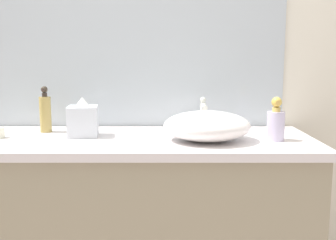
{
  "coord_description": "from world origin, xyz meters",
  "views": [
    {
      "loc": [
        0.09,
        -1.32,
        1.21
      ],
      "look_at": [
        0.09,
        0.37,
        0.94
      ],
      "focal_mm": 42.37,
      "sensor_mm": 36.0,
      "label": 1
    }
  ],
  "objects": [
    {
      "name": "candle_jar",
      "position": [
        -0.65,
        0.38,
        0.88
      ],
      "size": [
        0.05,
        0.05,
        0.05
      ],
      "primitive_type": "cylinder",
      "color": "silver",
      "rests_on": "vanity_counter"
    },
    {
      "name": "faucet",
      "position": [
        0.25,
        0.5,
        0.96
      ],
      "size": [
        0.03,
        0.14,
        0.16
      ],
      "color": "silver",
      "rests_on": "vanity_counter"
    },
    {
      "name": "wall_mirror_panel",
      "position": [
        -0.08,
        0.69,
        1.4
      ],
      "size": [
        1.5,
        0.01,
        1.09
      ],
      "primitive_type": "cube",
      "color": "#B2BCC6",
      "rests_on": "vanity_counter"
    },
    {
      "name": "tissue_box",
      "position": [
        -0.29,
        0.41,
        0.93
      ],
      "size": [
        0.14,
        0.14,
        0.17
      ],
      "color": "silver",
      "rests_on": "vanity_counter"
    },
    {
      "name": "soap_dispenser",
      "position": [
        0.54,
        0.32,
        0.93
      ],
      "size": [
        0.07,
        0.07,
        0.18
      ],
      "color": "silver",
      "rests_on": "vanity_counter"
    },
    {
      "name": "lotion_bottle",
      "position": [
        -0.49,
        0.52,
        0.95
      ],
      "size": [
        0.05,
        0.05,
        0.22
      ],
      "color": "#A88F4C",
      "rests_on": "vanity_counter"
    },
    {
      "name": "sink_basin",
      "position": [
        0.25,
        0.32,
        0.92
      ],
      "size": [
        0.37,
        0.32,
        0.13
      ],
      "primitive_type": "ellipsoid",
      "color": "white",
      "rests_on": "vanity_counter"
    },
    {
      "name": "bathroom_wall_rear",
      "position": [
        0.0,
        0.73,
        1.3
      ],
      "size": [
        6.0,
        0.06,
        2.6
      ],
      "primitive_type": "cube",
      "color": "silver",
      "rests_on": "ground"
    },
    {
      "name": "vanity_counter",
      "position": [
        -0.08,
        0.39,
        0.43
      ],
      "size": [
        1.61,
        0.6,
        0.86
      ],
      "color": "gray",
      "rests_on": "ground"
    }
  ]
}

